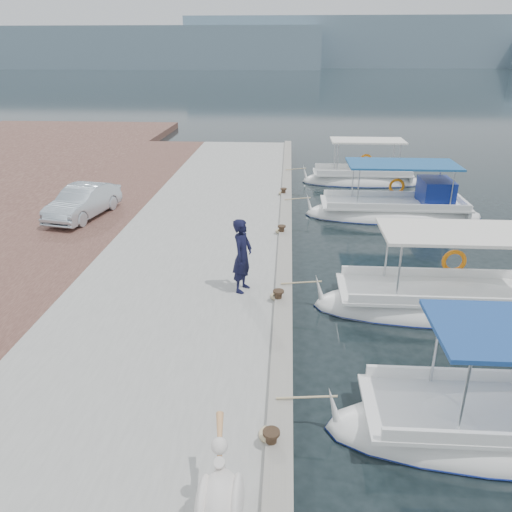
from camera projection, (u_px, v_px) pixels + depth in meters
The scene contains 12 objects.
ground at pixel (292, 353), 11.40m from camera, with size 400.00×400.00×0.00m, color black.
concrete_quay at pixel (199, 256), 16.09m from camera, with size 6.00×40.00×0.50m, color #979893.
quay_curb at pixel (285, 249), 15.81m from camera, with size 0.44×40.00×0.12m, color gray.
cobblestone_strip at pixel (48, 252), 16.39m from camera, with size 4.00×40.00×0.50m, color #52322B.
distant_hills at pixel (368, 46), 192.51m from camera, with size 330.00×60.00×18.00m.
fishing_caique_c at pixel (449, 306), 13.20m from camera, with size 7.16×2.16×2.83m.
fishing_caique_d at pixel (395, 212), 20.63m from camera, with size 7.22×2.43×2.83m.
fishing_caique_e at pixel (361, 181), 25.83m from camera, with size 6.09×2.03×2.83m.
mooring_bollards at pixel (278, 295), 12.54m from camera, with size 0.28×20.28×0.33m.
pelican at pixel (220, 497), 6.36m from camera, with size 0.63×1.57×1.21m.
fisherman at pixel (242, 256), 12.88m from camera, with size 0.72×0.47×1.97m, color black.
parked_car at pixel (83, 202), 18.82m from camera, with size 1.27×3.65×1.20m, color #B2C0CB.
Camera 1 is at (-0.19, -9.72, 6.41)m, focal length 35.00 mm.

